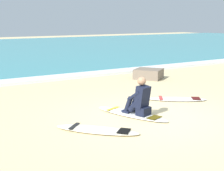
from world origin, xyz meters
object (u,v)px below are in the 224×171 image
object	(u,v)px
surfboard_spare_far	(177,99)
shoreline_rock	(149,74)
surfer_seated	(140,100)
surfboard_spare_near	(97,130)
surfboard_main	(131,114)

from	to	relation	value
surfboard_spare_far	shoreline_rock	world-z (taller)	shoreline_rock
surfer_seated	surfboard_spare_far	world-z (taller)	surfer_seated
surfer_seated	surfboard_spare_far	xyz separation A→B (m)	(2.03, 0.81, -0.40)
surfboard_spare_near	surfboard_spare_far	xyz separation A→B (m)	(3.48, 1.19, 0.00)
surfboard_main	surfboard_spare_near	bearing A→B (deg)	-155.54
surfboard_main	shoreline_rock	xyz separation A→B (m)	(3.71, 3.95, 0.17)
surfboard_spare_near	shoreline_rock	world-z (taller)	shoreline_rock
surfboard_spare_near	surfboard_spare_far	size ratio (longest dim) A/B	1.05
surfboard_main	shoreline_rock	distance (m)	5.43
surfer_seated	surfboard_main	bearing A→B (deg)	109.07
shoreline_rock	surfer_seated	bearing A→B (deg)	-130.94
surfer_seated	surfboard_spare_near	distance (m)	1.55
surfboard_main	surfboard_spare_far	distance (m)	2.19
surfer_seated	surfboard_spare_near	size ratio (longest dim) A/B	0.53
surfer_seated	surfboard_spare_far	bearing A→B (deg)	21.67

